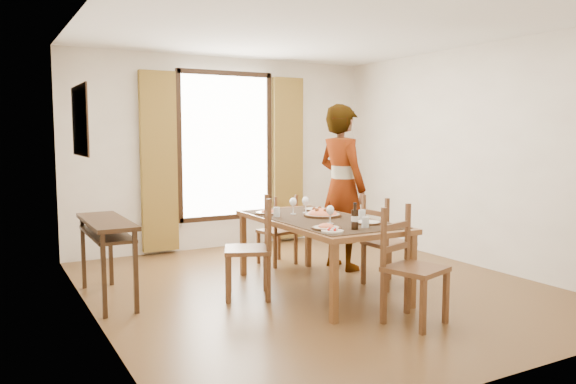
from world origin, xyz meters
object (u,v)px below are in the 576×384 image
dining_table (319,224)px  pasta_platter (322,212)px  console_table (106,231)px  man (342,187)px

dining_table → pasta_platter: (0.11, 0.11, 0.11)m
console_table → pasta_platter: pasta_platter is taller
console_table → man: 2.77m
dining_table → man: 1.06m
dining_table → console_table: bearing=160.8°
man → pasta_platter: 0.89m
man → pasta_platter: bearing=124.0°
console_table → man: bearing=-0.2°
pasta_platter → dining_table: bearing=-135.7°
dining_table → man: size_ratio=1.02×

